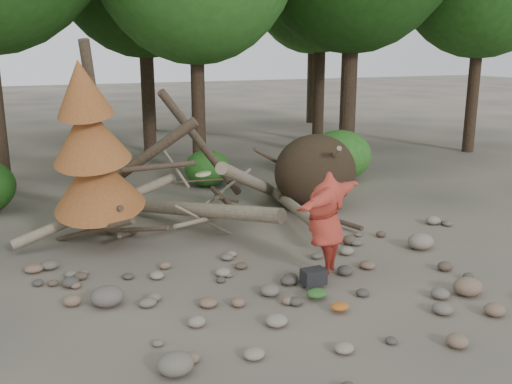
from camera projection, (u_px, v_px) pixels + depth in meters
name	position (u px, v px, depth m)	size (l,w,h in m)	color
ground	(303.00, 284.00, 10.29)	(120.00, 120.00, 0.00)	#514C44
deadfall_pile	(296.00, 176.00, 14.60)	(8.55, 5.24, 3.30)	#332619
dead_conifer	(92.00, 151.00, 11.58)	(2.06, 2.16, 4.35)	#4C3F30
bush_mid	(207.00, 168.00, 17.41)	(1.40, 1.40, 1.12)	#27621C
bush_right	(340.00, 155.00, 18.24)	(2.00, 2.00, 1.60)	#317424
frisbee_thrower	(326.00, 222.00, 10.45)	(3.60, 1.86, 2.08)	#AD3427
backpack	(313.00, 280.00, 10.14)	(0.42, 0.28, 0.28)	black
cloth_green	(317.00, 296.00, 9.64)	(0.38, 0.32, 0.14)	#2D5B24
cloth_orange	(340.00, 309.00, 9.19)	(0.31, 0.25, 0.11)	#AB571D
boulder_front_left	(175.00, 364.00, 7.44)	(0.49, 0.44, 0.30)	#6B6359
boulder_front_right	(468.00, 287.00, 9.81)	(0.52, 0.47, 0.31)	#7F644F
boulder_mid_right	(421.00, 241.00, 12.05)	(0.56, 0.51, 0.34)	gray
boulder_mid_left	(107.00, 296.00, 9.41)	(0.56, 0.50, 0.33)	#625952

